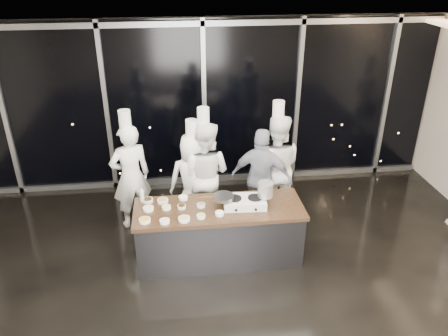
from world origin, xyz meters
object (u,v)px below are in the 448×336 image
object	(u,v)px
stove	(245,202)
guest	(261,179)
chef_center	(205,174)
chef_right	(275,167)
stock_pot	(265,189)
chef_left	(193,179)
chef_far_left	(131,176)
frying_pan	(223,197)
demo_counter	(219,233)

from	to	relation	value
stove	guest	xyz separation A→B (m)	(0.42, 0.86, -0.10)
chef_center	chef_right	size ratio (longest dim) A/B	0.98
stock_pot	chef_left	xyz separation A→B (m)	(-0.99, 1.04, -0.32)
chef_far_left	chef_right	bearing A→B (deg)	158.88
stock_pot	chef_right	xyz separation A→B (m)	(0.41, 1.10, -0.20)
stove	chef_center	bearing A→B (deg)	119.77
stock_pot	chef_right	world-z (taller)	chef_right
chef_left	guest	distance (m)	1.13
frying_pan	stock_pot	world-z (taller)	stock_pot
frying_pan	chef_right	size ratio (longest dim) A/B	0.25
stock_pot	guest	xyz separation A→B (m)	(0.12, 0.86, -0.28)
chef_far_left	chef_left	xyz separation A→B (m)	(1.02, -0.06, -0.09)
frying_pan	stock_pot	size ratio (longest dim) A/B	2.42
stove	chef_right	world-z (taller)	chef_right
stove	chef_right	size ratio (longest dim) A/B	0.30
stove	guest	world-z (taller)	guest
chef_center	stock_pot	bearing A→B (deg)	151.00
chef_far_left	stove	bearing A→B (deg)	125.97
chef_far_left	chef_right	xyz separation A→B (m)	(2.41, 0.00, 0.02)
chef_far_left	chef_left	bearing A→B (deg)	155.48
stove	chef_left	world-z (taller)	chef_left
chef_right	demo_counter	bearing A→B (deg)	55.86
stock_pot	chef_left	distance (m)	1.47
demo_counter	chef_center	world-z (taller)	chef_center
chef_left	chef_center	world-z (taller)	chef_center
frying_pan	guest	world-z (taller)	guest
frying_pan	chef_center	world-z (taller)	chef_center
stove	frying_pan	xyz separation A→B (m)	(-0.32, 0.01, 0.10)
frying_pan	chef_left	world-z (taller)	chef_left
stove	chef_far_left	size ratio (longest dim) A/B	0.31
stove	chef_far_left	world-z (taller)	chef_far_left
stove	chef_center	distance (m)	1.14
frying_pan	chef_far_left	distance (m)	1.77
stove	chef_center	size ratio (longest dim) A/B	0.30
stock_pot	demo_counter	bearing A→B (deg)	-179.67
chef_far_left	chef_right	world-z (taller)	chef_right
chef_center	guest	world-z (taller)	chef_center
chef_center	guest	xyz separation A→B (m)	(0.93, -0.16, -0.06)
guest	chef_right	xyz separation A→B (m)	(0.28, 0.25, 0.08)
frying_pan	chef_center	size ratio (longest dim) A/B	0.26
demo_counter	chef_left	bearing A→B (deg)	106.66
chef_far_left	chef_right	distance (m)	2.41
stove	chef_center	world-z (taller)	chef_center
demo_counter	chef_center	xyz separation A→B (m)	(-0.13, 1.02, 0.48)
stove	guest	size ratio (longest dim) A/B	0.36
frying_pan	chef_left	distance (m)	1.12
demo_counter	guest	size ratio (longest dim) A/B	1.42
stove	frying_pan	bearing A→B (deg)	-177.57
demo_counter	chef_right	size ratio (longest dim) A/B	1.17
guest	stove	bearing A→B (deg)	85.14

